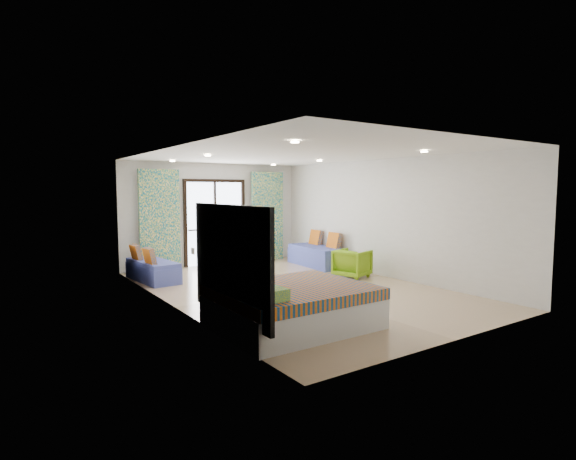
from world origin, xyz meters
TOP-DOWN VIEW (x-y plane):
  - floor at (0.00, 0.00)m, footprint 5.00×7.50m
  - ceiling at (0.00, 0.00)m, footprint 5.00×7.50m
  - wall_back at (0.00, 3.75)m, footprint 5.00×0.01m
  - wall_front at (0.00, -3.75)m, footprint 5.00×0.01m
  - wall_left at (-2.50, 0.00)m, footprint 0.01×7.50m
  - wall_right at (2.50, 0.00)m, footprint 0.01×7.50m
  - balcony_door at (0.00, 3.72)m, footprint 1.76×0.08m
  - balcony_rail at (0.00, 3.73)m, footprint 1.52×0.03m
  - curtain_left at (-1.55, 3.57)m, footprint 1.00×0.10m
  - curtain_right at (1.55, 3.57)m, footprint 1.00×0.10m
  - downlight_a at (-1.40, -2.00)m, footprint 0.12×0.12m
  - downlight_b at (1.40, -2.00)m, footprint 0.12×0.12m
  - downlight_c at (-1.40, 1.00)m, footprint 0.12×0.12m
  - downlight_d at (1.40, 1.00)m, footprint 0.12×0.12m
  - downlight_e at (-1.40, 3.00)m, footprint 0.12×0.12m
  - downlight_f at (1.40, 3.00)m, footprint 0.12×0.12m
  - headboard at (-2.46, -2.03)m, footprint 0.06×2.10m
  - switch_plate at (-2.47, -0.78)m, footprint 0.02×0.10m
  - bed at (-1.48, -2.03)m, footprint 2.17×1.77m
  - daybed_left at (-2.11, 2.45)m, footprint 0.78×1.66m
  - daybed_right at (2.12, 1.98)m, footprint 0.86×1.90m
  - coffee_table at (0.36, 2.70)m, footprint 0.84×0.84m
  - vase at (0.38, 2.77)m, footprint 0.20×0.21m
  - armchair at (1.78, 0.25)m, footprint 0.83×0.86m

SIDE VIEW (x-z plane):
  - floor at x=0.00m, z-range -0.01..0.01m
  - daybed_left at x=-2.11m, z-range -0.15..0.64m
  - daybed_right at x=2.12m, z-range -0.17..0.74m
  - bed at x=-1.48m, z-range -0.06..0.69m
  - armchair at x=1.78m, z-range 0.00..0.71m
  - coffee_table at x=0.36m, z-range 0.01..0.75m
  - vase at x=0.38m, z-range 0.43..0.60m
  - balcony_rail at x=0.00m, z-range 0.93..0.97m
  - headboard at x=-2.46m, z-range 0.30..1.80m
  - switch_plate at x=-2.47m, z-range 1.00..1.10m
  - curtain_left at x=-1.55m, z-range 0.00..2.50m
  - curtain_right at x=1.55m, z-range 0.00..2.50m
  - balcony_door at x=0.00m, z-range 0.12..2.40m
  - wall_back at x=0.00m, z-range 0.00..2.70m
  - wall_front at x=0.00m, z-range 0.00..2.70m
  - wall_left at x=-2.50m, z-range 0.00..2.70m
  - wall_right at x=2.50m, z-range 0.00..2.70m
  - downlight_a at x=-1.40m, z-range 2.66..2.68m
  - downlight_b at x=1.40m, z-range 2.66..2.68m
  - downlight_c at x=-1.40m, z-range 2.66..2.68m
  - downlight_d at x=1.40m, z-range 2.66..2.68m
  - downlight_e at x=-1.40m, z-range 2.66..2.68m
  - downlight_f at x=1.40m, z-range 2.66..2.68m
  - ceiling at x=0.00m, z-range 2.70..2.71m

